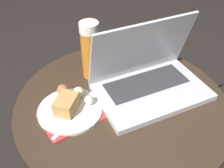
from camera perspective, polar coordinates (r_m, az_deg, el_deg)
table at (r=0.94m, az=1.88°, el=-11.96°), size 0.65×0.65×0.56m
napkin at (r=0.76m, az=-8.46°, el=-6.76°), size 0.21×0.17×0.00m
laptop at (r=0.82m, az=7.82°, el=1.50°), size 0.36×0.26×0.22m
beer_glass at (r=0.84m, az=-4.73°, el=7.28°), size 0.06×0.06×0.19m
snack_plate at (r=0.77m, az=-9.16°, el=-4.49°), size 0.19×0.19×0.05m
fork at (r=0.76m, az=-8.50°, el=-6.78°), size 0.13×0.14×0.00m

